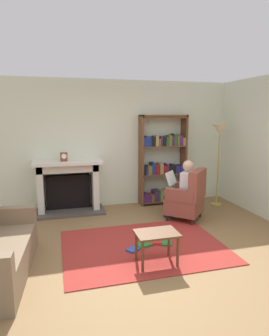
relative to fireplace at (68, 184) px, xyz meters
name	(u,v)px	position (x,y,z in m)	size (l,w,h in m)	color
ground	(150,256)	(1.01, -2.30, -0.57)	(14.00, 14.00, 0.00)	olive
back_wall	(114,144)	(1.01, 0.25, 0.78)	(5.60, 0.10, 2.70)	silver
side_wall_right	(258,147)	(3.66, -1.05, 0.78)	(0.10, 5.20, 2.70)	silver
area_rug	(144,246)	(1.01, -2.00, -0.56)	(2.40, 1.80, 0.01)	#9F2C26
fireplace	(68,184)	(0.00, 0.00, 0.00)	(1.40, 0.64, 1.07)	#4C4742
mantel_clock	(64,157)	(-0.07, -0.10, 0.59)	(0.14, 0.14, 0.17)	brown
bookshelf	(163,163)	(2.07, 0.04, 0.35)	(1.04, 0.32, 1.97)	brown
armchair_reading	(188,198)	(2.16, -1.08, -0.14)	(0.89, 0.89, 0.97)	#331E14
seated_reader	(182,187)	(2.07, -1.00, 0.05)	(0.59, 0.58, 1.14)	silver
side_table	(157,237)	(1.02, -2.54, -0.20)	(0.56, 0.39, 0.44)	brown
scattered_books	(151,244)	(1.12, -2.01, -0.54)	(0.79, 0.35, 0.04)	#267233
floor_lamp	(220,137)	(3.17, -0.42, 0.94)	(0.32, 0.32, 1.78)	#B7933F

